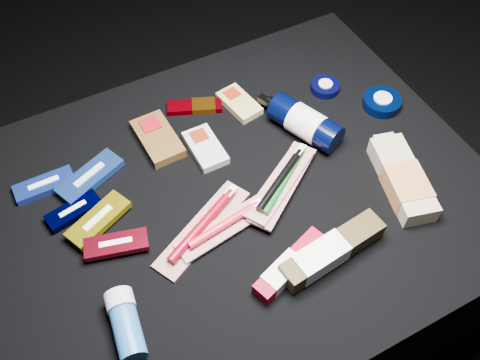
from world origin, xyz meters
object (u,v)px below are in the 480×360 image
lotion_bottle (305,123)px  bodywash_bottle (403,180)px  toothpaste_carton_red (288,268)px  deodorant_stick (126,324)px

lotion_bottle → bodywash_bottle: lotion_bottle is taller
lotion_bottle → toothpaste_carton_red: lotion_bottle is taller
lotion_bottle → deodorant_stick: lotion_bottle is taller
lotion_bottle → bodywash_bottle: 0.23m
bodywash_bottle → deodorant_stick: size_ratio=1.74×
deodorant_stick → bodywash_bottle: bearing=9.6°
bodywash_bottle → toothpaste_carton_red: 0.30m
bodywash_bottle → deodorant_stick: (-0.58, -0.02, 0.00)m
lotion_bottle → deodorant_stick: (-0.49, -0.23, -0.01)m
toothpaste_carton_red → bodywash_bottle: bearing=-8.2°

